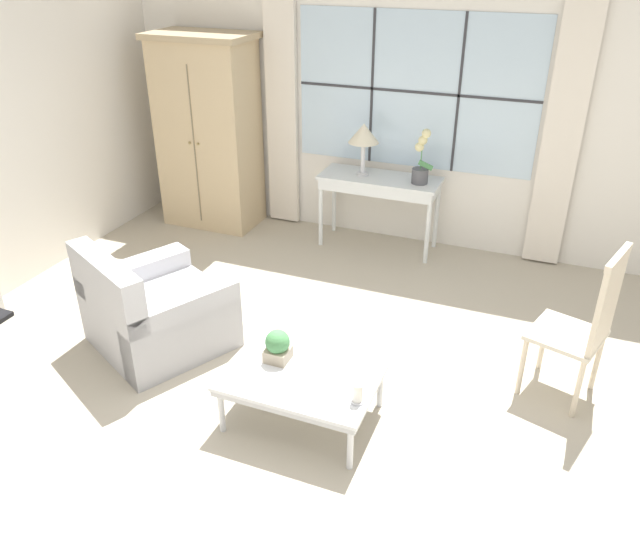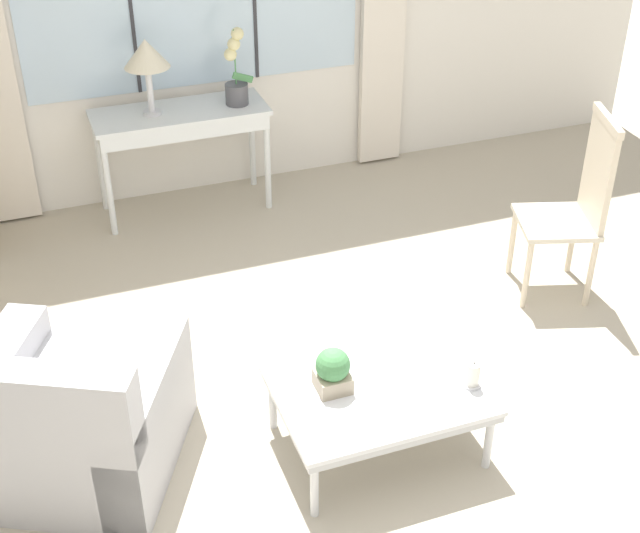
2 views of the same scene
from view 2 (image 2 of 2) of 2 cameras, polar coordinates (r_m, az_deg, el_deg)
The scene contains 9 objects.
ground_plane at distance 4.42m, azimuth 2.43°, elevation -11.78°, with size 14.00×14.00×0.00m, color #B2A893.
console_table at distance 6.20m, azimuth -8.94°, elevation 9.10°, with size 1.18×0.47×0.75m.
table_lamp at distance 5.99m, azimuth -11.06°, elevation 13.11°, with size 0.30×0.30×0.51m.
potted_orchid at distance 6.15m, azimuth -5.41°, elevation 12.01°, with size 0.20×0.16×0.53m.
armchair_upholstered at distance 4.32m, azimuth -15.65°, elevation -9.49°, with size 1.22×1.21×0.85m.
side_chair_wooden at distance 5.42m, azimuth 16.20°, elevation 4.20°, with size 0.55×0.55×1.14m.
coffee_table at distance 4.24m, azimuth 3.79°, elevation -8.18°, with size 0.97×0.71×0.37m.
potted_plant_small at distance 4.13m, azimuth 0.82°, elevation -6.65°, with size 0.16×0.16×0.22m.
pillar_candle at distance 4.24m, azimuth 9.76°, elevation -6.91°, with size 0.09×0.09×0.14m.
Camera 2 is at (-1.26, -2.90, 3.09)m, focal length 50.00 mm.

